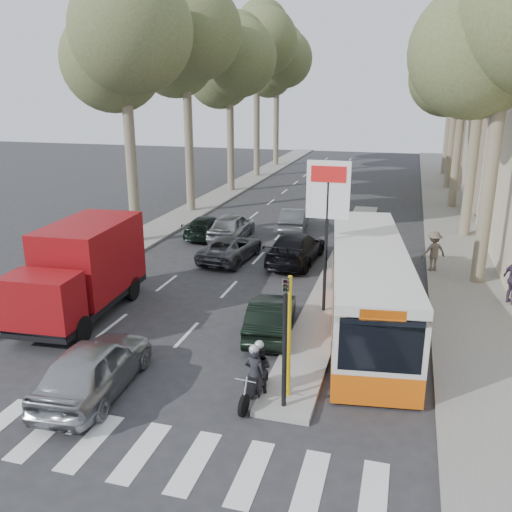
{
  "coord_description": "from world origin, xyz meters",
  "views": [
    {
      "loc": [
        5.86,
        -13.34,
        7.89
      ],
      "look_at": [
        0.31,
        6.3,
        1.6
      ],
      "focal_mm": 38.0,
      "sensor_mm": 36.0,
      "label": 1
    }
  ],
  "objects_px": {
    "red_truck": "(83,269)",
    "motorcycle": "(257,373)",
    "city_bus": "(368,284)",
    "dark_hatchback": "(271,316)",
    "silver_hatchback": "(94,367)"
  },
  "relations": [
    {
      "from": "silver_hatchback",
      "to": "red_truck",
      "type": "height_order",
      "value": "red_truck"
    },
    {
      "from": "red_truck",
      "to": "motorcycle",
      "type": "bearing_deg",
      "value": -30.72
    },
    {
      "from": "motorcycle",
      "to": "red_truck",
      "type": "bearing_deg",
      "value": 159.23
    },
    {
      "from": "dark_hatchback",
      "to": "red_truck",
      "type": "bearing_deg",
      "value": -4.97
    },
    {
      "from": "silver_hatchback",
      "to": "city_bus",
      "type": "xyz_separation_m",
      "value": [
        6.67,
        6.55,
        0.74
      ]
    },
    {
      "from": "dark_hatchback",
      "to": "red_truck",
      "type": "relative_size",
      "value": 0.61
    },
    {
      "from": "silver_hatchback",
      "to": "city_bus",
      "type": "bearing_deg",
      "value": -139.74
    },
    {
      "from": "silver_hatchback",
      "to": "dark_hatchback",
      "type": "relative_size",
      "value": 1.17
    },
    {
      "from": "silver_hatchback",
      "to": "dark_hatchback",
      "type": "bearing_deg",
      "value": -131.26
    },
    {
      "from": "motorcycle",
      "to": "city_bus",
      "type": "bearing_deg",
      "value": 73.01
    },
    {
      "from": "motorcycle",
      "to": "dark_hatchback",
      "type": "bearing_deg",
      "value": 104.8
    },
    {
      "from": "city_bus",
      "to": "motorcycle",
      "type": "xyz_separation_m",
      "value": [
        -2.38,
        -5.64,
        -0.75
      ]
    },
    {
      "from": "silver_hatchback",
      "to": "motorcycle",
      "type": "relative_size",
      "value": 2.3
    },
    {
      "from": "city_bus",
      "to": "motorcycle",
      "type": "relative_size",
      "value": 5.68
    },
    {
      "from": "red_truck",
      "to": "motorcycle",
      "type": "distance_m",
      "value": 8.5
    }
  ]
}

